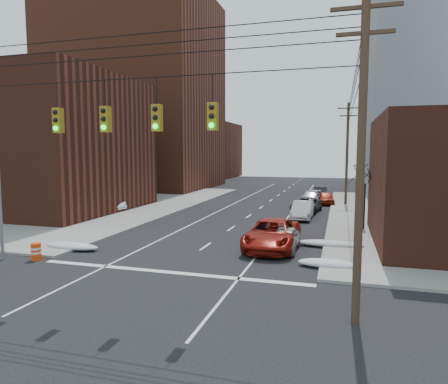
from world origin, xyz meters
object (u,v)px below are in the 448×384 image
Objects in this scene: red_pickup at (272,234)px; parked_car_f at (320,192)px; parked_car_e at (326,198)px; lot_car_d at (121,195)px; lot_car_a at (104,203)px; parked_car_d at (310,198)px; lot_car_b at (113,199)px; parked_car_a at (284,239)px; construction_barrel at (36,252)px; parked_car_b at (302,210)px; parked_car_c at (306,205)px; lot_car_c at (72,204)px.

red_pickup is 1.61× the size of parked_car_f.
lot_car_d reaches higher than parked_car_e.
red_pickup is 1.39× the size of lot_car_a.
parked_car_d is 21.70m from lot_car_a.
lot_car_b is (-1.32, 3.68, -0.09)m from lot_car_a.
parked_car_a reaches higher than construction_barrel.
parked_car_d is 8.58m from parked_car_f.
red_pickup reaches higher than lot_car_a.
lot_car_a is at bearing -176.56° from lot_car_d.
parked_car_b reaches higher than construction_barrel.
lot_car_b is (-20.21, 13.95, 0.13)m from parked_car_a.
parked_car_b is at bearing -106.50° from parked_car_e.
lot_car_b is at bearing 145.16° from red_pickup.
parked_car_b reaches higher than lot_car_d.
parked_car_e is 1.01× the size of lot_car_d.
lot_car_d is (-21.15, -3.70, 0.10)m from parked_car_d.
red_pickup is 20.68m from lot_car_a.
lot_car_d is at bearing -177.57° from parked_car_c.
lot_car_d is at bearing 140.49° from red_pickup.
lot_car_a is at bearing -45.38° from lot_car_c.
parked_car_a is at bearing -82.65° from parked_car_c.
parked_car_c is 1.03× the size of lot_car_c.
parked_car_e reaches higher than construction_barrel.
red_pickup is at bearing -88.91° from parked_car_d.
parked_car_c is 20.26m from lot_car_b.
lot_car_c is at bearing 158.26° from red_pickup.
parked_car_e is at bearing -52.16° from lot_car_c.
parked_car_f is 27.38m from lot_car_a.
lot_car_d is (-2.26, 6.98, -0.06)m from lot_car_a.
lot_car_a is at bearing -157.36° from parked_car_c.
parked_car_e is (1.60, 10.45, -0.08)m from parked_car_b.
lot_car_d reaches higher than lot_car_b.
parked_car_d is at bearing -48.42° from lot_car_a.
parked_car_c is at bearing 91.22° from parked_car_a.
lot_car_c is at bearing -154.58° from parked_car_c.
red_pickup reaches higher than parked_car_d.
parked_car_c is 1.25× the size of parked_car_e.
lot_car_d is at bearing 37.38° from lot_car_b.
parked_car_a reaches higher than parked_car_f.
lot_car_a reaches higher than construction_barrel.
red_pickup is 11.33m from parked_car_b.
lot_car_a reaches higher than parked_car_e.
parked_car_b is at bearing -73.95° from lot_car_a.
parked_car_f is 25.97m from lot_car_b.
parked_car_e reaches higher than parked_car_a.
parked_car_d is at bearing 91.22° from parked_car_a.
lot_car_d is at bearing -145.98° from parked_car_f.
parked_car_a is 0.88× the size of lot_car_a.
construction_barrel is (-12.56, -21.35, -0.22)m from parked_car_c.
lot_car_d reaches higher than parked_car_c.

